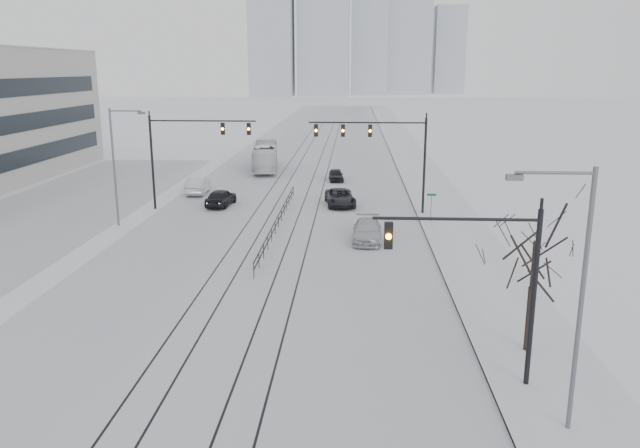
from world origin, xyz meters
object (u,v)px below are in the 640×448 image
(box_truck, at_px, (265,157))
(sedan_nb_front, at_px, (340,198))
(sedan_nb_far, at_px, (336,175))
(bare_tree, at_px, (535,253))
(sedan_sb_inner, at_px, (221,198))
(sedan_nb_right, at_px, (367,231))
(traffic_mast_near, at_px, (491,273))
(sedan_sb_outer, at_px, (198,186))

(box_truck, bearing_deg, sedan_nb_front, 109.40)
(sedan_nb_far, distance_m, box_truck, 11.11)
(bare_tree, height_order, sedan_sb_inner, bare_tree)
(sedan_nb_front, relative_size, sedan_nb_right, 1.04)
(bare_tree, height_order, sedan_nb_right, bare_tree)
(sedan_nb_front, relative_size, box_truck, 0.45)
(sedan_nb_right, bearing_deg, box_truck, 112.35)
(traffic_mast_near, bearing_deg, sedan_nb_front, 100.99)
(bare_tree, bearing_deg, box_truck, 110.39)
(sedan_nb_right, relative_size, box_truck, 0.43)
(sedan_sb_outer, bearing_deg, bare_tree, 122.45)
(sedan_nb_far, bearing_deg, sedan_nb_front, -91.80)
(traffic_mast_near, distance_m, sedan_nb_far, 45.35)
(sedan_sb_outer, height_order, sedan_nb_front, sedan_sb_outer)
(sedan_sb_outer, bearing_deg, traffic_mast_near, 117.43)
(bare_tree, distance_m, sedan_nb_right, 19.09)
(traffic_mast_near, relative_size, sedan_sb_outer, 1.46)
(sedan_sb_inner, relative_size, box_truck, 0.39)
(sedan_nb_front, bearing_deg, sedan_nb_right, -87.02)
(sedan_sb_outer, distance_m, sedan_nb_right, 22.84)
(traffic_mast_near, relative_size, sedan_nb_right, 1.40)
(sedan_sb_inner, height_order, sedan_sb_outer, sedan_sb_outer)
(traffic_mast_near, xyz_separation_m, box_truck, (-15.63, 51.53, -2.95))
(sedan_sb_outer, height_order, sedan_nb_far, sedan_sb_outer)
(sedan_sb_outer, height_order, box_truck, box_truck)
(box_truck, bearing_deg, sedan_nb_right, 104.03)
(sedan_nb_front, bearing_deg, bare_tree, -81.10)
(sedan_nb_far, bearing_deg, sedan_nb_right, -88.27)
(bare_tree, height_order, sedan_nb_front, bare_tree)
(traffic_mast_near, xyz_separation_m, bare_tree, (2.41, 3.00, -0.07))
(sedan_sb_inner, xyz_separation_m, sedan_nb_far, (9.81, 13.27, -0.14))
(sedan_nb_far, bearing_deg, bare_tree, -82.43)
(bare_tree, bearing_deg, sedan_sb_outer, 123.74)
(traffic_mast_near, bearing_deg, sedan_nb_right, 101.20)
(sedan_sb_inner, height_order, sedan_nb_front, sedan_sb_inner)
(sedan_sb_inner, height_order, sedan_nb_far, sedan_sb_inner)
(sedan_sb_inner, bearing_deg, traffic_mast_near, 124.39)
(sedan_nb_front, height_order, sedan_nb_far, sedan_nb_front)
(bare_tree, bearing_deg, sedan_sb_inner, 124.08)
(traffic_mast_near, bearing_deg, box_truck, 106.87)
(sedan_nb_front, height_order, box_truck, box_truck)
(sedan_sb_inner, distance_m, sedan_nb_front, 10.56)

